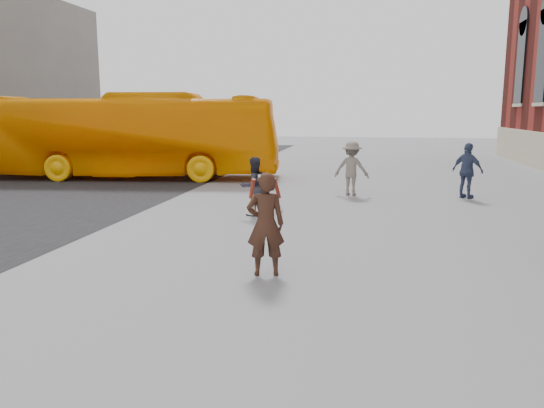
% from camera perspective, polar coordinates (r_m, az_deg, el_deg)
% --- Properties ---
extents(ground, '(100.00, 100.00, 0.00)m').
position_cam_1_polar(ground, '(9.36, 1.66, -7.64)').
color(ground, '#9E9EA3').
extents(woman, '(0.80, 0.75, 1.81)m').
position_cam_1_polar(woman, '(9.15, -0.70, -2.05)').
color(woman, black).
rests_on(woman, ground).
extents(bus, '(13.07, 4.58, 3.56)m').
position_cam_1_polar(bus, '(23.44, -15.29, 7.07)').
color(bus, '#FFA102').
rests_on(bus, road).
extents(pedestrian_a, '(0.99, 0.96, 1.60)m').
position_cam_1_polar(pedestrian_a, '(14.46, -1.98, 1.90)').
color(pedestrian_a, '#282730').
rests_on(pedestrian_a, ground).
extents(pedestrian_b, '(1.28, 0.87, 1.83)m').
position_cam_1_polar(pedestrian_b, '(18.19, 8.56, 3.82)').
color(pedestrian_b, gray).
rests_on(pedestrian_b, ground).
extents(pedestrian_c, '(1.11, 1.01, 1.81)m').
position_cam_1_polar(pedestrian_c, '(18.44, 20.29, 3.37)').
color(pedestrian_c, '#3B486A').
rests_on(pedestrian_c, ground).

